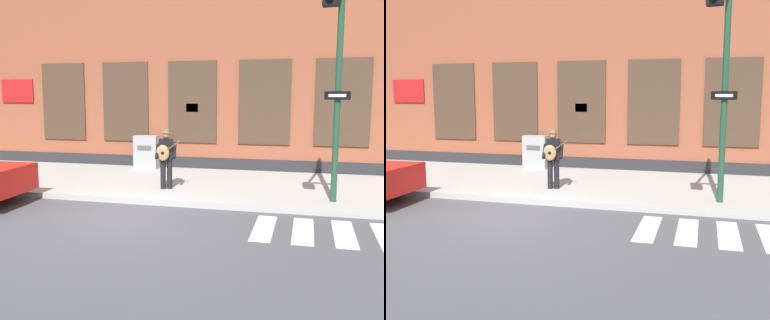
{
  "view_description": "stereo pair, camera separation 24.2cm",
  "coord_description": "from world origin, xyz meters",
  "views": [
    {
      "loc": [
        4.05,
        -9.11,
        2.71
      ],
      "look_at": [
        1.26,
        1.66,
        1.15
      ],
      "focal_mm": 42.0,
      "sensor_mm": 36.0,
      "label": 1
    },
    {
      "loc": [
        4.29,
        -9.05,
        2.71
      ],
      "look_at": [
        1.26,
        1.66,
        1.15
      ],
      "focal_mm": 42.0,
      "sensor_mm": 36.0,
      "label": 2
    }
  ],
  "objects": [
    {
      "name": "busker",
      "position": [
        0.22,
        2.72,
        1.1
      ],
      "size": [
        0.77,
        0.63,
        1.67
      ],
      "color": "black",
      "rests_on": "sidewalk"
    },
    {
      "name": "ground_plane",
      "position": [
        0.0,
        0.0,
        0.0
      ],
      "size": [
        160.0,
        160.0,
        0.0
      ],
      "primitive_type": "plane",
      "color": "#4C4C51"
    },
    {
      "name": "sidewalk",
      "position": [
        0.0,
        3.96,
        0.08
      ],
      "size": [
        28.0,
        5.21,
        0.15
      ],
      "color": "#ADAAA3",
      "rests_on": "ground"
    },
    {
      "name": "utility_box",
      "position": [
        -1.59,
        6.12,
        0.75
      ],
      "size": [
        0.86,
        0.54,
        1.19
      ],
      "color": "#9E9E9E",
      "rests_on": "sidewalk"
    },
    {
      "name": "traffic_light",
      "position": [
        4.57,
        1.23,
        3.68
      ],
      "size": [
        0.78,
        2.85,
        5.1
      ],
      "color": "#1E472D",
      "rests_on": "sidewalk"
    },
    {
      "name": "building_backdrop",
      "position": [
        -0.0,
        8.57,
        4.59
      ],
      "size": [
        28.0,
        4.06,
        9.2
      ],
      "color": "brown",
      "rests_on": "ground"
    }
  ]
}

